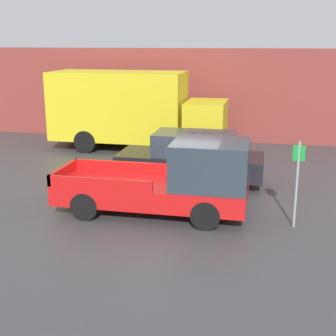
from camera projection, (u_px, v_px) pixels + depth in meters
name	position (u px, v px, depth m)	size (l,w,h in m)	color
ground_plane	(173.00, 207.00, 13.65)	(60.00, 60.00, 0.00)	#3D3D3F
building_wall	(213.00, 96.00, 22.11)	(28.00, 0.15, 4.35)	brown
pickup_truck	(173.00, 181.00, 12.80)	(5.29, 1.93, 2.13)	red
car	(192.00, 158.00, 15.75)	(4.87, 1.86, 1.75)	black
delivery_truck	(131.00, 108.00, 20.55)	(7.61, 2.59, 3.39)	gold
parking_sign	(297.00, 180.00, 11.87)	(0.30, 0.07, 2.28)	gray
newspaper_box	(96.00, 127.00, 23.41)	(0.45, 0.40, 1.05)	gold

